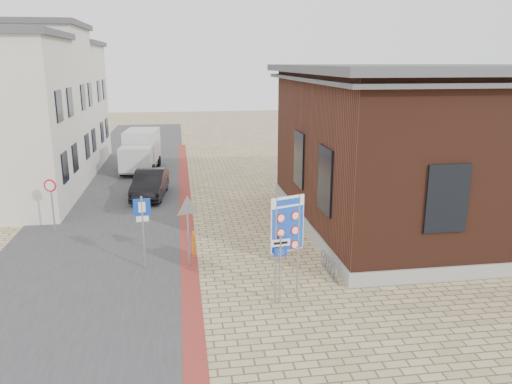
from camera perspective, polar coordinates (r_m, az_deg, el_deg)
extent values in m
plane|color=tan|center=(14.79, 0.67, -13.26)|extent=(120.00, 120.00, 0.00)
cube|color=#38383A|center=(28.93, -15.12, 0.31)|extent=(7.00, 60.00, 0.02)
cube|color=maroon|center=(23.92, -8.00, -2.28)|extent=(0.60, 40.00, 0.02)
cube|color=gray|center=(23.76, 19.70, -2.54)|extent=(12.15, 12.15, 0.50)
cube|color=#432015|center=(23.06, 20.39, 5.20)|extent=(12.00, 12.00, 6.00)
cube|color=#4A4A4F|center=(22.81, 21.10, 13.02)|extent=(13.00, 13.00, 0.30)
cube|color=#4A4A4F|center=(22.82, 21.01, 12.02)|extent=(12.70, 12.70, 0.15)
cube|color=black|center=(18.13, 7.95, 1.36)|extent=(0.12, 1.60, 2.40)
cube|color=black|center=(21.91, 4.98, 3.75)|extent=(0.12, 1.60, 2.40)
cube|color=black|center=(16.61, 20.99, -0.72)|extent=(1.40, 0.12, 2.20)
cube|color=black|center=(24.74, -21.02, 2.66)|extent=(0.10, 1.10, 1.40)
cube|color=black|center=(27.05, -19.99, 3.71)|extent=(0.10, 1.10, 1.40)
cube|color=black|center=(24.36, -21.62, 9.11)|extent=(0.10, 1.10, 1.40)
cube|color=black|center=(26.70, -20.52, 9.61)|extent=(0.10, 1.10, 1.40)
cube|color=beige|center=(32.24, -24.95, 8.82)|extent=(7.00, 6.00, 8.80)
cube|color=#4A4A4F|center=(32.20, -25.85, 16.87)|extent=(7.40, 6.40, 0.30)
cube|color=black|center=(30.54, -18.74, 4.98)|extent=(0.10, 1.10, 1.40)
cube|color=black|center=(32.88, -18.06, 5.68)|extent=(0.10, 1.10, 1.40)
cube|color=black|center=(30.23, -19.18, 10.21)|extent=(0.10, 1.10, 1.40)
cube|color=black|center=(32.59, -18.45, 10.54)|extent=(0.10, 1.10, 1.40)
cube|color=beige|center=(38.05, -22.45, 9.16)|extent=(7.00, 6.00, 8.00)
cube|color=#4A4A4F|center=(37.96, -23.08, 15.39)|extent=(7.40, 6.40, 0.30)
cube|color=black|center=(36.40, -17.19, 6.55)|extent=(0.10, 1.10, 1.40)
cube|color=black|center=(38.75, -16.70, 7.04)|extent=(0.10, 1.10, 1.40)
cube|color=black|center=(36.14, -17.53, 10.94)|extent=(0.10, 1.10, 1.40)
cube|color=black|center=(38.51, -17.01, 11.17)|extent=(0.10, 1.10, 1.40)
torus|color=slate|center=(16.65, 8.90, -9.05)|extent=(0.04, 0.60, 0.60)
torus|color=slate|center=(16.91, 8.60, -8.65)|extent=(0.04, 0.60, 0.60)
torus|color=slate|center=(17.18, 8.30, -8.26)|extent=(0.04, 0.60, 0.60)
torus|color=slate|center=(17.44, 8.01, -7.89)|extent=(0.04, 0.60, 0.60)
torus|color=slate|center=(17.71, 7.73, -7.53)|extent=(0.04, 0.60, 0.60)
cube|color=slate|center=(17.28, 8.27, -9.06)|extent=(0.08, 1.60, 0.04)
imported|color=black|center=(26.83, -12.02, 0.94)|extent=(1.92, 4.44, 1.42)
cube|color=slate|center=(33.48, -12.99, 3.05)|extent=(2.35, 5.04, 0.23)
cube|color=silver|center=(31.68, -13.57, 3.71)|extent=(2.03, 1.71, 1.45)
cube|color=black|center=(30.98, -13.81, 3.96)|extent=(1.72, 0.24, 0.72)
cube|color=silver|center=(34.06, -12.89, 5.27)|extent=(2.28, 3.43, 1.99)
cylinder|color=black|center=(32.27, -15.06, 2.42)|extent=(0.29, 0.74, 0.72)
cylinder|color=black|center=(31.94, -11.72, 2.49)|extent=(0.29, 0.74, 0.72)
cylinder|color=black|center=(35.05, -14.14, 3.42)|extent=(0.29, 0.74, 0.72)
cylinder|color=black|center=(34.75, -11.06, 3.50)|extent=(0.29, 0.74, 0.72)
cylinder|color=gray|center=(14.52, 2.25, -6.82)|extent=(0.07, 0.07, 3.22)
cylinder|color=gray|center=(14.91, 4.83, -6.27)|extent=(0.07, 0.07, 3.22)
cube|color=white|center=(14.45, 3.61, -3.66)|extent=(1.05, 0.42, 1.66)
cube|color=blue|center=(14.45, 3.61, -3.66)|extent=(1.01, 0.41, 1.61)
cube|color=white|center=(14.26, 3.65, -1.12)|extent=(1.01, 0.41, 0.31)
cylinder|color=gray|center=(14.69, 2.77, -8.86)|extent=(0.07, 0.07, 2.13)
cube|color=white|center=(14.38, 2.81, -5.81)|extent=(0.58, 0.11, 0.20)
cube|color=#0F38B7|center=(14.48, 2.80, -6.84)|extent=(0.39, 0.08, 0.26)
cylinder|color=gray|center=(17.38, -12.74, -4.63)|extent=(0.07, 0.07, 2.59)
cube|color=#0E38B0|center=(17.10, -12.92, -1.68)|extent=(0.57, 0.11, 0.57)
cube|color=white|center=(17.22, -12.84, -3.01)|extent=(0.42, 0.09, 0.19)
cylinder|color=gray|center=(17.36, -7.77, -4.66)|extent=(0.07, 0.07, 2.45)
cylinder|color=gray|center=(22.33, -22.23, -1.49)|extent=(0.07, 0.07, 2.27)
cylinder|color=red|center=(22.12, -22.45, 0.69)|extent=(0.52, 0.18, 0.54)
cylinder|color=orange|center=(18.36, -7.12, -5.96)|extent=(0.11, 0.11, 0.99)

